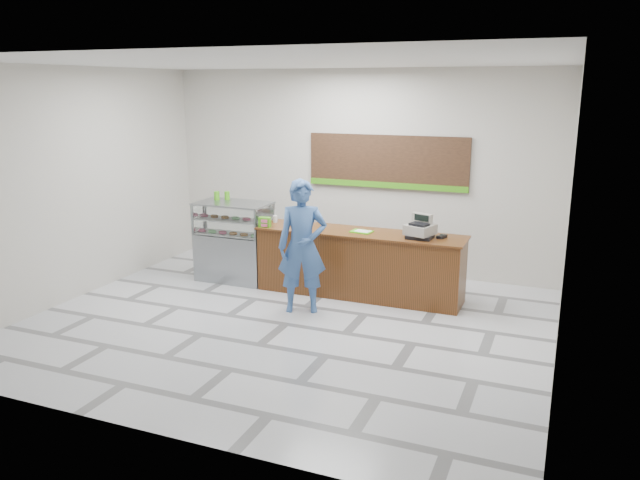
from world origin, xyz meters
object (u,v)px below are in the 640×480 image
at_px(sales_counter, 359,264).
at_px(customer, 302,246).
at_px(cash_register, 420,229).
at_px(serving_tray, 362,231).
at_px(display_case, 234,241).

relative_size(sales_counter, customer, 1.68).
bearing_deg(cash_register, customer, -130.36).
distance_m(sales_counter, serving_tray, 0.52).
relative_size(cash_register, serving_tray, 1.39).
bearing_deg(customer, sales_counter, 38.27).
relative_size(cash_register, customer, 0.25).
bearing_deg(sales_counter, customer, -120.08).
bearing_deg(sales_counter, display_case, -179.99).
distance_m(display_case, cash_register, 3.21).
relative_size(serving_tray, customer, 0.18).
bearing_deg(customer, serving_tray, 36.12).
xyz_separation_m(sales_counter, customer, (-0.55, -0.95, 0.45)).
height_order(cash_register, serving_tray, cash_register).
bearing_deg(serving_tray, customer, -114.92).
xyz_separation_m(sales_counter, serving_tray, (0.04, -0.02, 0.52)).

